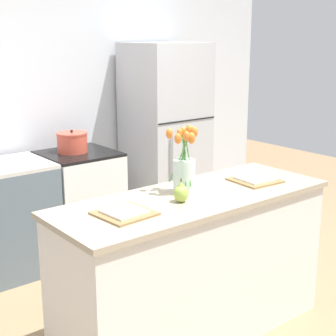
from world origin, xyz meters
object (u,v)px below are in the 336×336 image
plate_setting_left (124,213)px  cooking_pot (72,142)px  flower_vase (184,168)px  pear_figurine (181,193)px  refrigerator (165,139)px  stove_range (81,203)px  plate_setting_right (255,180)px

plate_setting_left → cooking_pot: bearing=70.5°
flower_vase → plate_setting_left: 0.54m
pear_figurine → flower_vase: bearing=43.9°
plate_setting_left → cooking_pot: 1.76m
refrigerator → pear_figurine: 2.04m
stove_range → pear_figurine: 1.75m
refrigerator → plate_setting_right: 1.71m
plate_setting_left → plate_setting_right: size_ratio=1.00×
cooking_pot → refrigerator: bearing=-2.2°
plate_setting_right → stove_range: bearing=104.6°
plate_setting_left → plate_setting_right: 1.04m
cooking_pot → pear_figurine: bearing=-97.1°
pear_figurine → plate_setting_right: (0.67, 0.03, -0.05)m
refrigerator → pear_figurine: (-1.19, -1.65, 0.09)m
refrigerator → plate_setting_left: (-1.57, -1.62, 0.04)m
refrigerator → plate_setting_right: (-0.53, -1.62, 0.04)m
pear_figurine → plate_setting_right: 0.67m
pear_figurine → stove_range: bearing=81.6°
flower_vase → pear_figurine: (-0.13, -0.12, -0.10)m
refrigerator → flower_vase: 1.87m
pear_figurine → plate_setting_left: bearing=175.8°
stove_range → flower_vase: (-0.12, -1.53, 0.64)m
plate_setting_right → cooking_pot: size_ratio=1.13×
pear_figurine → plate_setting_left: (-0.38, 0.03, -0.05)m
flower_vase → plate_setting_right: (0.54, -0.10, -0.15)m
plate_setting_left → pear_figurine: bearing=-4.2°
flower_vase → plate_setting_left: (-0.51, -0.10, -0.15)m
stove_range → flower_vase: flower_vase is taller
stove_range → pear_figurine: size_ratio=6.36×
stove_range → refrigerator: bearing=0.0°
plate_setting_right → cooking_pot: cooking_pot is taller
stove_range → flower_vase: bearing=-94.3°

